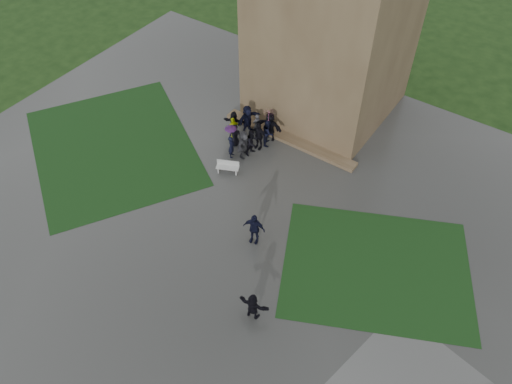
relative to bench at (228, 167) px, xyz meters
The scene contains 9 objects.
ground 6.44m from the bench, 76.78° to the right, with size 120.00×120.00×0.00m, color black.
plaza 4.52m from the bench, 70.95° to the right, with size 34.00×34.00×0.02m, color #353633.
lawn_inset_left 7.39m from the bench, 162.22° to the right, with size 11.00×9.00×0.01m, color black.
lawn_inset_right 10.06m from the bench, ahead, with size 9.00×7.00×0.01m, color black.
tower_plinth 4.60m from the bench, 71.32° to the left, with size 9.00×0.80×0.22m, color brown.
bench is the anchor object (origin of this frame).
visitor_cluster 2.97m from the bench, 97.52° to the left, with size 3.78×3.76×2.49m.
pedestrian_mid 5.25m from the bench, 38.51° to the right, with size 1.13×0.65×1.94m, color black.
pedestrian_near 9.37m from the bench, 46.34° to the right, with size 1.45×0.52×1.57m, color black.
Camera 1 is at (11.52, -9.76, 20.36)m, focal length 35.00 mm.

